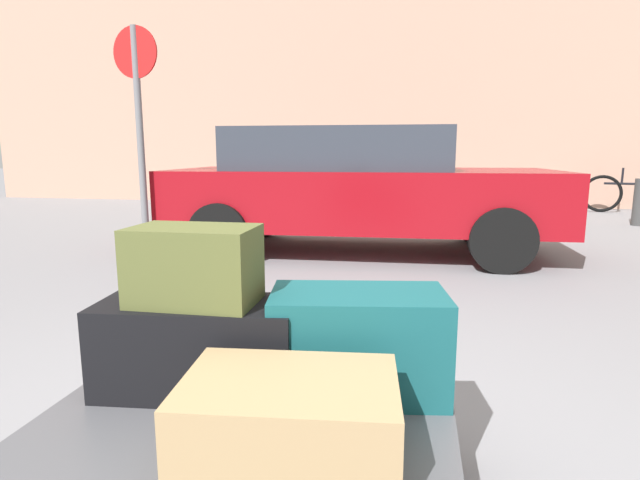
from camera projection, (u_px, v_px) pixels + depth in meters
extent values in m
cube|color=#4C4C51|center=(249.00, 427.00, 1.59)|extent=(1.29, 0.89, 0.10)
cylinder|color=black|center=(391.00, 438.00, 1.84)|extent=(0.24, 0.06, 0.24)
cylinder|color=black|center=(170.00, 415.00, 2.00)|extent=(0.24, 0.06, 0.24)
cube|color=black|center=(198.00, 347.00, 1.72)|extent=(0.70, 0.36, 0.31)
cube|color=#9E7F56|center=(290.00, 423.00, 1.30)|extent=(0.59, 0.43, 0.24)
cube|color=#144C51|center=(358.00, 342.00, 1.70)|extent=(0.63, 0.40, 0.35)
cube|color=#4C5128|center=(195.00, 265.00, 1.67)|extent=(0.41, 0.25, 0.26)
cube|color=maroon|center=(361.00, 197.00, 5.81)|extent=(4.38, 1.99, 0.64)
cube|color=#2D333D|center=(340.00, 149.00, 5.75)|extent=(2.48, 1.69, 0.46)
cylinder|color=black|center=(475.00, 217.00, 6.49)|extent=(0.65, 0.25, 0.64)
cylinder|color=black|center=(502.00, 240.00, 4.83)|extent=(0.65, 0.25, 0.64)
cylinder|color=black|center=(262.00, 214.00, 6.90)|extent=(0.65, 0.25, 0.64)
cylinder|color=black|center=(220.00, 233.00, 5.24)|extent=(0.65, 0.25, 0.64)
torus|color=black|center=(602.00, 194.00, 9.73)|extent=(0.72, 0.17, 0.72)
cylinder|color=black|center=(634.00, 184.00, 9.52)|extent=(0.99, 0.20, 0.04)
cylinder|color=black|center=(623.00, 176.00, 9.56)|extent=(0.05, 0.05, 0.30)
cylinder|color=#383838|center=(536.00, 200.00, 8.22)|extent=(0.21, 0.21, 0.74)
cylinder|color=slate|center=(141.00, 149.00, 5.06)|extent=(0.07, 0.07, 2.37)
cylinder|color=red|center=(135.00, 52.00, 4.90)|extent=(0.50, 0.08, 0.50)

